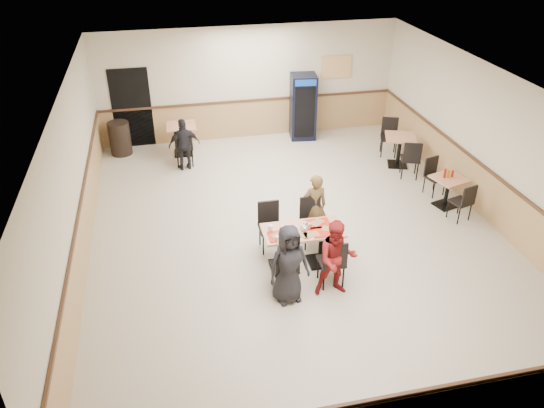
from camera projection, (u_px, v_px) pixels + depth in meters
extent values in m
plane|color=beige|center=(295.00, 231.00, 10.62)|extent=(10.00, 10.00, 0.00)
plane|color=silver|center=(299.00, 86.00, 9.10)|extent=(10.00, 10.00, 0.00)
plane|color=beige|center=(249.00, 83.00, 14.07)|extent=(8.00, 0.00, 8.00)
plane|color=beige|center=(417.00, 366.00, 5.65)|extent=(8.00, 0.00, 8.00)
plane|color=beige|center=(73.00, 186.00, 9.12)|extent=(0.00, 10.00, 10.00)
plane|color=beige|center=(490.00, 145.00, 10.60)|extent=(0.00, 10.00, 10.00)
cube|color=tan|center=(250.00, 119.00, 14.57)|extent=(7.98, 0.03, 1.00)
cube|color=tan|center=(480.00, 189.00, 11.11)|extent=(0.03, 9.98, 1.00)
cube|color=#472B19|center=(250.00, 101.00, 14.29)|extent=(7.98, 0.04, 0.06)
cube|color=black|center=(132.00, 108.00, 13.71)|extent=(1.00, 0.02, 2.10)
cube|color=orange|center=(336.00, 67.00, 14.34)|extent=(0.85, 0.02, 0.60)
cube|color=black|center=(283.00, 266.00, 9.61)|extent=(0.46, 0.46, 0.04)
cylinder|color=black|center=(283.00, 249.00, 9.42)|extent=(0.09, 0.09, 0.69)
cube|color=tan|center=(283.00, 233.00, 9.24)|extent=(0.72, 0.72, 0.04)
cube|color=black|center=(320.00, 261.00, 9.73)|extent=(0.46, 0.46, 0.04)
cylinder|color=black|center=(321.00, 245.00, 9.55)|extent=(0.09, 0.09, 0.69)
cube|color=tan|center=(322.00, 228.00, 9.37)|extent=(0.72, 0.72, 0.04)
imported|color=black|center=(289.00, 264.00, 8.52)|extent=(0.76, 0.56, 1.41)
imported|color=maroon|center=(337.00, 259.00, 8.66)|extent=(0.72, 0.58, 1.39)
imported|color=brown|center=(314.00, 207.00, 10.14)|extent=(0.50, 0.34, 1.35)
imported|color=black|center=(184.00, 145.00, 12.72)|extent=(0.79, 0.42, 1.29)
cube|color=red|center=(317.00, 224.00, 9.45)|extent=(0.46, 0.34, 0.02)
cube|color=red|center=(325.00, 232.00, 9.22)|extent=(0.46, 0.34, 0.02)
cube|color=red|center=(282.00, 236.00, 9.12)|extent=(0.46, 0.34, 0.02)
cylinder|color=white|center=(311.00, 235.00, 9.14)|extent=(0.23, 0.23, 0.01)
cube|color=#C5764C|center=(311.00, 235.00, 9.13)|extent=(0.27, 0.19, 0.02)
cylinder|color=white|center=(300.00, 236.00, 9.12)|extent=(0.23, 0.23, 0.01)
cube|color=#C5764C|center=(300.00, 235.00, 9.12)|extent=(0.30, 0.24, 0.02)
cylinder|color=white|center=(279.00, 236.00, 9.11)|extent=(0.23, 0.23, 0.01)
cube|color=#C5764C|center=(279.00, 236.00, 9.11)|extent=(0.30, 0.25, 0.02)
cylinder|color=white|center=(329.00, 230.00, 9.29)|extent=(0.23, 0.23, 0.01)
cube|color=#C5764C|center=(329.00, 229.00, 9.28)|extent=(0.31, 0.27, 0.02)
cylinder|color=white|center=(317.00, 223.00, 9.47)|extent=(0.23, 0.23, 0.01)
cube|color=#C5764C|center=(317.00, 222.00, 9.47)|extent=(0.31, 0.29, 0.02)
cylinder|color=silver|center=(288.00, 227.00, 9.27)|extent=(0.08, 0.08, 0.10)
cylinder|color=silver|center=(278.00, 238.00, 8.97)|extent=(0.08, 0.08, 0.10)
cylinder|color=silver|center=(290.00, 238.00, 8.98)|extent=(0.08, 0.08, 0.10)
cylinder|color=silver|center=(271.00, 228.00, 9.26)|extent=(0.08, 0.08, 0.10)
cylinder|color=silver|center=(283.00, 228.00, 9.24)|extent=(0.08, 0.08, 0.10)
cylinder|color=#A9B1BD|center=(305.00, 225.00, 9.32)|extent=(0.07, 0.07, 0.12)
cylinder|color=#A9B1BD|center=(310.00, 226.00, 9.29)|extent=(0.07, 0.07, 0.12)
ellipsoid|color=white|center=(304.00, 228.00, 9.26)|extent=(0.15, 0.15, 0.11)
cube|color=black|center=(444.00, 205.00, 11.49)|extent=(0.50, 0.50, 0.04)
cylinder|color=black|center=(447.00, 192.00, 11.32)|extent=(0.08, 0.08, 0.62)
cube|color=tan|center=(449.00, 179.00, 11.16)|extent=(0.78, 0.78, 0.04)
cube|color=black|center=(397.00, 164.00, 13.21)|extent=(0.59, 0.59, 0.04)
cylinder|color=black|center=(399.00, 151.00, 13.02)|extent=(0.09, 0.09, 0.70)
cube|color=tan|center=(401.00, 137.00, 12.84)|extent=(0.92, 0.92, 0.04)
cylinder|color=#A6160B|center=(445.00, 173.00, 11.13)|extent=(0.06, 0.06, 0.20)
cylinder|color=#C47D1A|center=(449.00, 173.00, 11.15)|extent=(0.06, 0.06, 0.17)
cylinder|color=#A6160B|center=(452.00, 174.00, 11.18)|extent=(0.05, 0.05, 0.14)
cube|color=black|center=(184.00, 153.00, 13.79)|extent=(0.49, 0.49, 0.04)
cylinder|color=black|center=(182.00, 139.00, 13.60)|extent=(0.09, 0.09, 0.71)
cube|color=tan|center=(181.00, 126.00, 13.41)|extent=(0.76, 0.76, 0.04)
cube|color=black|center=(303.00, 107.00, 14.31)|extent=(0.74, 0.72, 1.76)
cube|color=black|center=(305.00, 113.00, 14.05)|extent=(0.53, 0.09, 1.39)
cube|color=#0D3996|center=(306.00, 83.00, 13.63)|extent=(0.55, 0.09, 0.17)
cylinder|color=black|center=(120.00, 138.00, 13.59)|extent=(0.54, 0.54, 0.86)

